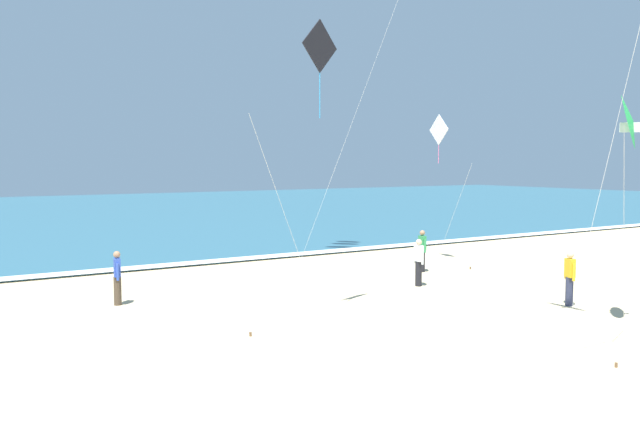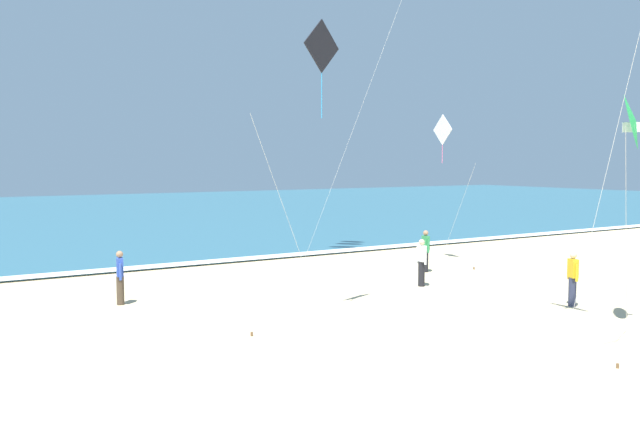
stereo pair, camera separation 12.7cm
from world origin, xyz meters
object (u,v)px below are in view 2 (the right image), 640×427
at_px(bystander_blue_top, 120,277).
at_px(bystander_yellow_top, 573,278).
at_px(bystander_green_top, 426,251).
at_px(kite_delta_emerald_low, 634,122).
at_px(kite_diamond_charcoal_near, 320,53).
at_px(kite_diamond_ivory_distant, 443,134).
at_px(bystander_white_top, 422,262).

bearing_deg(bystander_blue_top, bystander_yellow_top, -33.15).
bearing_deg(bystander_blue_top, bystander_green_top, -1.08).
distance_m(bystander_blue_top, bystander_green_top, 11.50).
distance_m(kite_delta_emerald_low, bystander_green_top, 10.70).
xyz_separation_m(kite_delta_emerald_low, bystander_green_top, (1.83, 9.61, -4.33)).
relative_size(kite_diamond_charcoal_near, bystander_blue_top, 4.96).
height_order(kite_diamond_ivory_distant, bystander_white_top, kite_diamond_ivory_distant).
height_order(kite_diamond_charcoal_near, bystander_yellow_top, kite_diamond_charcoal_near).
relative_size(kite_diamond_charcoal_near, bystander_yellow_top, 4.96).
bearing_deg(bystander_blue_top, kite_delta_emerald_low, -45.47).
bearing_deg(bystander_white_top, kite_diamond_charcoal_near, -158.18).
distance_m(kite_diamond_ivory_distant, bystander_blue_top, 14.46).
bearing_deg(kite_delta_emerald_low, bystander_blue_top, 134.53).
relative_size(kite_diamond_ivory_distant, bystander_blue_top, 3.84).
bearing_deg(bystander_yellow_top, kite_diamond_ivory_distant, 72.54).
distance_m(kite_delta_emerald_low, bystander_white_top, 8.58).
distance_m(bystander_yellow_top, bystander_green_top, 6.99).
bearing_deg(kite_diamond_ivory_distant, bystander_yellow_top, -107.46).
relative_size(kite_diamond_charcoal_near, bystander_white_top, 4.96).
distance_m(kite_diamond_charcoal_near, bystander_blue_top, 8.68).
xyz_separation_m(kite_diamond_charcoal_near, bystander_blue_top, (-4.03, 4.57, -6.18)).
distance_m(bystander_blue_top, bystander_yellow_top, 13.16).
bearing_deg(bystander_green_top, kite_delta_emerald_low, -100.78).
distance_m(kite_delta_emerald_low, kite_diamond_ivory_distant, 11.81).
relative_size(kite_delta_emerald_low, bystander_blue_top, 3.67).
bearing_deg(bystander_white_top, bystander_green_top, 46.55).
bearing_deg(bystander_yellow_top, bystander_green_top, 86.02).
bearing_deg(bystander_blue_top, kite_diamond_charcoal_near, -48.58).
relative_size(bystander_white_top, bystander_green_top, 1.00).
distance_m(kite_diamond_ivory_distant, bystander_yellow_top, 9.96).
bearing_deg(kite_delta_emerald_low, bystander_white_top, 91.98).
xyz_separation_m(kite_diamond_charcoal_near, kite_delta_emerald_low, (5.64, -5.26, -1.85)).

